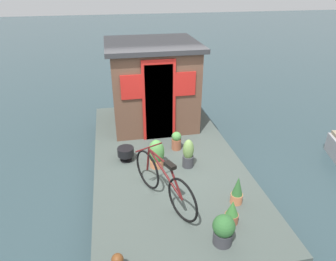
% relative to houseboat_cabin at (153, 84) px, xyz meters
% --- Properties ---
extents(ground_plane, '(60.00, 60.00, 0.00)m').
position_rel_houseboat_cabin_xyz_m(ground_plane, '(-1.72, 0.00, -1.43)').
color(ground_plane, '#2D4247').
extents(houseboat_deck, '(5.67, 2.87, 0.43)m').
position_rel_houseboat_cabin_xyz_m(houseboat_deck, '(-1.72, 0.00, -1.21)').
color(houseboat_deck, '#424C47').
rests_on(houseboat_deck, ground_plane).
extents(houseboat_cabin, '(2.01, 2.12, 1.97)m').
position_rel_houseboat_cabin_xyz_m(houseboat_cabin, '(0.00, 0.00, 0.00)').
color(houseboat_cabin, brown).
rests_on(houseboat_cabin, houseboat_deck).
extents(bicycle, '(1.53, 0.77, 0.84)m').
position_rel_houseboat_cabin_xyz_m(bicycle, '(-3.07, 0.29, -0.61)').
color(bicycle, black).
rests_on(bicycle, houseboat_deck).
extents(potted_plant_mint, '(0.21, 0.21, 0.40)m').
position_rel_houseboat_cabin_xyz_m(potted_plant_mint, '(-3.73, -0.61, -0.81)').
color(potted_plant_mint, '#935138').
rests_on(potted_plant_mint, houseboat_deck).
extents(potted_plant_ivy, '(0.20, 0.20, 0.40)m').
position_rel_houseboat_cabin_xyz_m(potted_plant_ivy, '(-1.46, -0.27, -0.79)').
color(potted_plant_ivy, '#935138').
rests_on(potted_plant_ivy, houseboat_deck).
extents(potted_plant_basil, '(0.21, 0.21, 0.58)m').
position_rel_houseboat_cabin_xyz_m(potted_plant_basil, '(-2.15, -0.35, -0.72)').
color(potted_plant_basil, '#38383D').
rests_on(potted_plant_basil, houseboat_deck).
extents(potted_plant_fern, '(0.31, 0.31, 0.46)m').
position_rel_houseboat_cabin_xyz_m(potted_plant_fern, '(-4.08, -0.35, -0.75)').
color(potted_plant_fern, '#38383D').
rests_on(potted_plant_fern, houseboat_deck).
extents(potted_plant_succulent, '(0.20, 0.20, 0.50)m').
position_rel_houseboat_cabin_xyz_m(potted_plant_succulent, '(-3.33, -0.86, -0.76)').
color(potted_plant_succulent, '#C6754C').
rests_on(potted_plant_succulent, houseboat_deck).
extents(potted_plant_thyme, '(0.31, 0.31, 0.57)m').
position_rel_houseboat_cabin_xyz_m(potted_plant_thyme, '(-2.03, 0.25, -0.72)').
color(potted_plant_thyme, '#C6754C').
rests_on(potted_plant_thyme, houseboat_deck).
extents(charcoal_grill, '(0.33, 0.33, 0.28)m').
position_rel_houseboat_cabin_xyz_m(charcoal_grill, '(-1.71, 0.81, -0.81)').
color(charcoal_grill, black).
rests_on(charcoal_grill, houseboat_deck).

